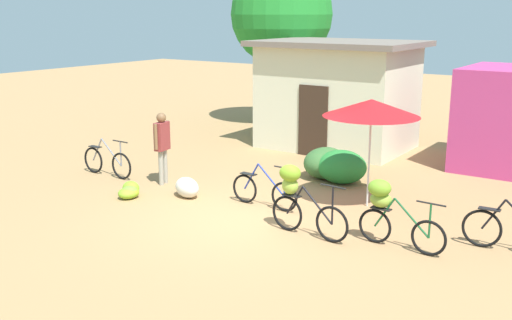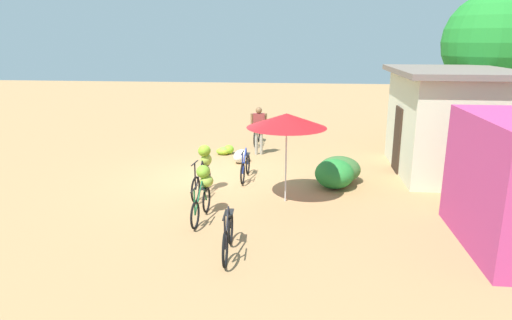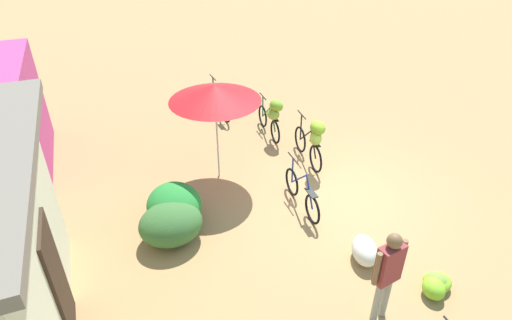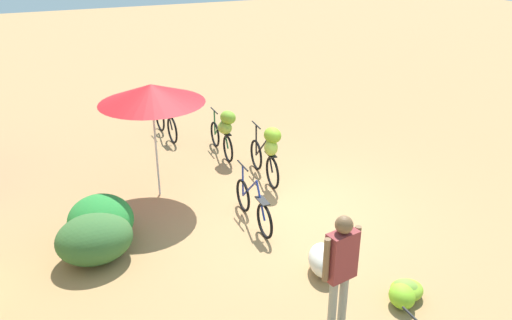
{
  "view_description": "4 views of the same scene",
  "coord_description": "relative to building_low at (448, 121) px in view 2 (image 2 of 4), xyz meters",
  "views": [
    {
      "loc": [
        6.46,
        -9.14,
        3.97
      ],
      "look_at": [
        -0.29,
        0.79,
        1.0
      ],
      "focal_mm": 42.11,
      "sensor_mm": 36.0,
      "label": 1
    },
    {
      "loc": [
        12.45,
        2.53,
        4.01
      ],
      "look_at": [
        0.39,
        1.21,
        0.73
      ],
      "focal_mm": 31.5,
      "sensor_mm": 36.0,
      "label": 2
    },
    {
      "loc": [
        -6.46,
        4.32,
        5.71
      ],
      "look_at": [
        0.85,
        1.48,
        0.75
      ],
      "focal_mm": 30.21,
      "sensor_mm": 36.0,
      "label": 3
    },
    {
      "loc": [
        -7.44,
        4.06,
        4.8
      ],
      "look_at": [
        -0.11,
        0.78,
        1.22
      ],
      "focal_mm": 36.07,
      "sensor_mm": 36.0,
      "label": 4
    }
  ],
  "objects": [
    {
      "name": "ground_plane",
      "position": [
        1.5,
        -6.87,
        -1.6
      ],
      "size": [
        60.0,
        60.0,
        0.0
      ],
      "primitive_type": "plane",
      "color": "#A67D4F"
    },
    {
      "name": "building_low",
      "position": [
        0.0,
        0.0,
        0.0
      ],
      "size": [
        4.61,
        3.39,
        3.16
      ],
      "color": "beige",
      "rests_on": "ground"
    },
    {
      "name": "tree_behind_building",
      "position": [
        -3.42,
        2.33,
        2.27
      ],
      "size": [
        3.57,
        3.57,
        5.66
      ],
      "color": "brown",
      "rests_on": "ground"
    },
    {
      "name": "hedge_bush_front_left",
      "position": [
        1.38,
        -3.29,
        -1.22
      ],
      "size": [
        1.04,
        1.2,
        0.76
      ],
      "primitive_type": "ellipsoid",
      "color": "#386631",
      "rests_on": "ground"
    },
    {
      "name": "hedge_bush_front_right",
      "position": [
        1.89,
        -3.47,
        -1.2
      ],
      "size": [
        1.22,
        1.08,
        0.79
      ],
      "primitive_type": "ellipsoid",
      "color": "#267E31",
      "rests_on": "ground"
    },
    {
      "name": "market_umbrella",
      "position": [
        3.14,
        -4.76,
        0.48
      ],
      "size": [
        1.97,
        1.97,
        2.26
      ],
      "color": "beige",
      "rests_on": "ground"
    },
    {
      "name": "bicycle_leftmost",
      "position": [
        -3.18,
        -6.18,
        -1.24
      ],
      "size": [
        1.69,
        0.15,
        0.96
      ],
      "color": "black",
      "rests_on": "ground"
    },
    {
      "name": "bicycle_near_pile",
      "position": [
        1.38,
        -6.02,
        -1.26
      ],
      "size": [
        1.62,
        0.15,
        0.94
      ],
      "color": "black",
      "rests_on": "ground"
    },
    {
      "name": "bicycle_center_loaded",
      "position": [
        2.73,
        -6.96,
        -0.85
      ],
      "size": [
        1.63,
        0.39,
        1.28
      ],
      "color": "black",
      "rests_on": "ground"
    },
    {
      "name": "bicycle_by_shop",
      "position": [
        4.32,
        -6.61,
        -0.9
      ],
      "size": [
        1.6,
        0.43,
        1.18
      ],
      "color": "black",
      "rests_on": "ground"
    },
    {
      "name": "bicycle_rightmost",
      "position": [
        6.18,
        -5.72,
        -1.23
      ],
      "size": [
        1.64,
        0.18,
        1.02
      ],
      "color": "black",
      "rests_on": "ground"
    },
    {
      "name": "banana_pile_on_ground",
      "position": [
        -1.43,
        -7.13,
        -1.46
      ],
      "size": [
        0.63,
        0.7,
        0.32
      ],
      "color": "#87BA2B",
      "rests_on": "ground"
    },
    {
      "name": "produce_sack",
      "position": [
        -0.4,
        -6.4,
        -1.38
      ],
      "size": [
        0.81,
        0.65,
        0.44
      ],
      "primitive_type": "ellipsoid",
      "rotation": [
        0.0,
        0.0,
        2.79
      ],
      "color": "silver",
      "rests_on": "ground"
    },
    {
      "name": "person_vendor",
      "position": [
        -1.54,
        -5.93,
        -0.55
      ],
      "size": [
        0.27,
        0.57,
        1.71
      ],
      "color": "gray",
      "rests_on": "ground"
    }
  ]
}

